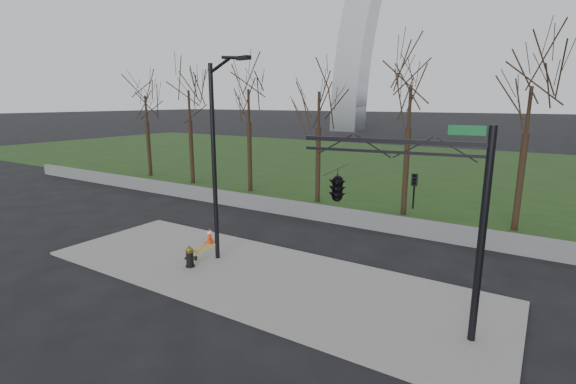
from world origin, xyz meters
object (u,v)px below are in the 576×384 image
Objects in this scene: street_light at (217,150)px; traffic_signal_mast at (363,187)px; fire_hydrant at (190,257)px; traffic_cone at (210,235)px.

traffic_signal_mast is at bearing 1.79° from street_light.
traffic_signal_mast is (7.16, 0.03, 3.64)m from fire_hydrant.
fire_hydrant is 0.15× the size of traffic_signal_mast.
traffic_cone is 0.12× the size of traffic_signal_mast.
fire_hydrant is 0.11× the size of street_light.
traffic_signal_mast is (8.51, -2.55, 3.69)m from traffic_cone.
fire_hydrant is at bearing -98.74° from street_light.
street_light is 1.37× the size of traffic_signal_mast.
traffic_cone is at bearing 156.07° from traffic_signal_mast.
street_light is (0.49, 1.27, 4.19)m from fire_hydrant.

